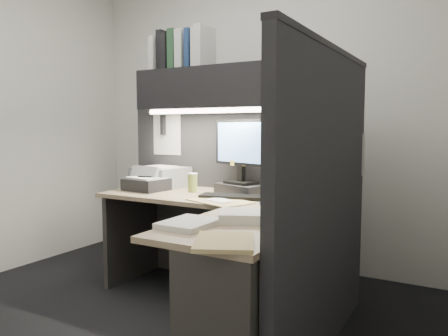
% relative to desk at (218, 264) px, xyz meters
% --- Properties ---
extents(floor, '(3.50, 3.50, 0.00)m').
position_rel_desk_xyz_m(floor, '(-0.43, 0.00, -0.44)').
color(floor, black).
rests_on(floor, ground).
extents(wall_back, '(3.50, 0.04, 2.70)m').
position_rel_desk_xyz_m(wall_back, '(-0.43, 1.50, 0.91)').
color(wall_back, silver).
rests_on(wall_back, floor).
extents(partition_back, '(1.90, 0.06, 1.60)m').
position_rel_desk_xyz_m(partition_back, '(-0.40, 0.93, 0.36)').
color(partition_back, black).
rests_on(partition_back, floor).
extents(partition_right, '(0.06, 1.50, 1.60)m').
position_rel_desk_xyz_m(partition_right, '(0.55, 0.18, 0.36)').
color(partition_right, black).
rests_on(partition_right, floor).
extents(desk, '(1.70, 1.53, 0.73)m').
position_rel_desk_xyz_m(desk, '(0.00, 0.00, 0.00)').
color(desk, '#9B8663').
rests_on(desk, floor).
extents(overhead_shelf, '(1.55, 0.34, 0.30)m').
position_rel_desk_xyz_m(overhead_shelf, '(-0.30, 0.75, 1.06)').
color(overhead_shelf, black).
rests_on(overhead_shelf, partition_back).
extents(task_light_tube, '(1.32, 0.04, 0.04)m').
position_rel_desk_xyz_m(task_light_tube, '(-0.30, 0.61, 0.89)').
color(task_light_tube, white).
rests_on(task_light_tube, overhead_shelf).
extents(monitor, '(0.49, 0.31, 0.54)m').
position_rel_desk_xyz_m(monitor, '(-0.24, 0.74, 0.50)').
color(monitor, black).
rests_on(monitor, desk).
extents(keyboard, '(0.51, 0.27, 0.02)m').
position_rel_desk_xyz_m(keyboard, '(-0.16, 0.52, 0.30)').
color(keyboard, black).
rests_on(keyboard, desk).
extents(mousepad, '(0.27, 0.26, 0.00)m').
position_rel_desk_xyz_m(mousepad, '(0.15, 0.51, 0.29)').
color(mousepad, navy).
rests_on(mousepad, desk).
extents(mouse, '(0.10, 0.12, 0.04)m').
position_rel_desk_xyz_m(mouse, '(0.16, 0.52, 0.31)').
color(mouse, black).
rests_on(mouse, mousepad).
extents(telephone, '(0.26, 0.27, 0.08)m').
position_rel_desk_xyz_m(telephone, '(0.28, 0.77, 0.33)').
color(telephone, beige).
rests_on(telephone, desk).
extents(coffee_cup, '(0.09, 0.09, 0.13)m').
position_rel_desk_xyz_m(coffee_cup, '(-0.58, 0.62, 0.35)').
color(coffee_cup, '#A2B147').
rests_on(coffee_cup, desk).
extents(printer, '(0.44, 0.39, 0.16)m').
position_rel_desk_xyz_m(printer, '(-0.98, 0.74, 0.37)').
color(printer, gray).
rests_on(printer, desk).
extents(notebook_stack, '(0.33, 0.28, 0.09)m').
position_rel_desk_xyz_m(notebook_stack, '(-0.94, 0.52, 0.33)').
color(notebook_stack, black).
rests_on(notebook_stack, desk).
extents(open_folder, '(0.47, 0.39, 0.01)m').
position_rel_desk_xyz_m(open_folder, '(-0.19, 0.35, 0.29)').
color(open_folder, tan).
rests_on(open_folder, desk).
extents(paper_stack_a, '(0.33, 0.31, 0.05)m').
position_rel_desk_xyz_m(paper_stack_a, '(0.22, -0.09, 0.31)').
color(paper_stack_a, white).
rests_on(paper_stack_a, desk).
extents(paper_stack_b, '(0.23, 0.28, 0.03)m').
position_rel_desk_xyz_m(paper_stack_b, '(0.04, -0.34, 0.30)').
color(paper_stack_b, white).
rests_on(paper_stack_b, desk).
extents(manila_stack, '(0.35, 0.38, 0.02)m').
position_rel_desk_xyz_m(manila_stack, '(0.34, -0.53, 0.30)').
color(manila_stack, tan).
rests_on(manila_stack, desk).
extents(binder_row, '(0.49, 0.26, 0.31)m').
position_rel_desk_xyz_m(binder_row, '(-0.75, 0.74, 1.35)').
color(binder_row, '#BABBB6').
rests_on(binder_row, overhead_shelf).
extents(pinned_papers, '(1.76, 1.31, 0.51)m').
position_rel_desk_xyz_m(pinned_papers, '(-0.00, 0.56, 0.61)').
color(pinned_papers, white).
rests_on(pinned_papers, partition_back).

